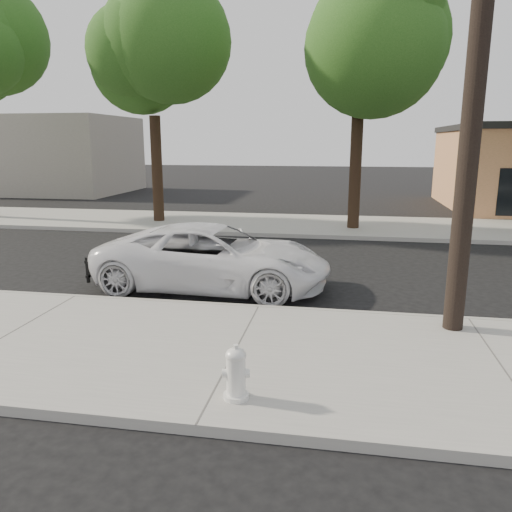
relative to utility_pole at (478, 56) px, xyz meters
name	(u,v)px	position (x,y,z in m)	size (l,w,h in m)	color
ground	(273,284)	(-3.60, 2.70, -4.70)	(120.00, 120.00, 0.00)	black
near_sidewalk	(236,354)	(-3.60, -1.60, -4.62)	(90.00, 4.40, 0.15)	gray
far_sidewalk	(302,225)	(-3.60, 11.20, -4.62)	(90.00, 5.00, 0.15)	gray
curb_near	(259,309)	(-3.60, 0.60, -4.62)	(90.00, 0.12, 0.16)	#9E9B93
building_far	(25,155)	(-23.60, 22.70, -2.20)	(14.00, 8.00, 5.00)	gray
utility_pole	(478,56)	(0.00, 0.00, 0.00)	(1.40, 0.34, 9.00)	black
tree_b	(156,69)	(-9.41, 10.76, 1.45)	(4.34, 4.20, 8.45)	black
tree_c	(368,39)	(-1.38, 10.34, 2.21)	(4.96, 4.80, 9.55)	black
police_cruiser	(214,257)	(-4.93, 2.14, -3.95)	(2.50, 5.41, 1.50)	white
fire_hydrant	(236,374)	(-3.27, -3.10, -4.22)	(0.37, 0.33, 0.69)	silver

